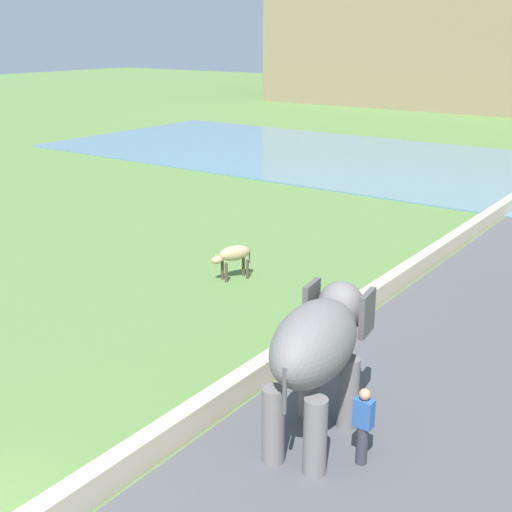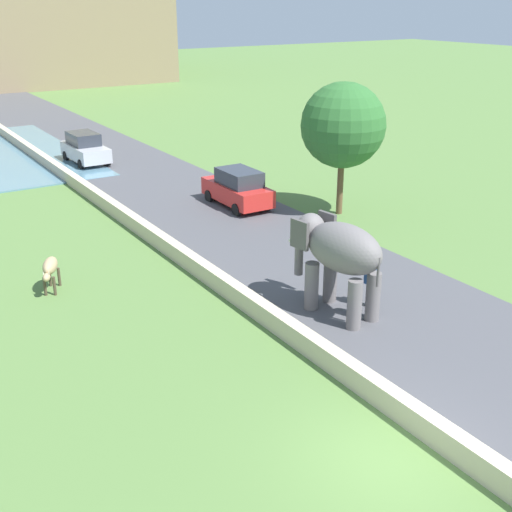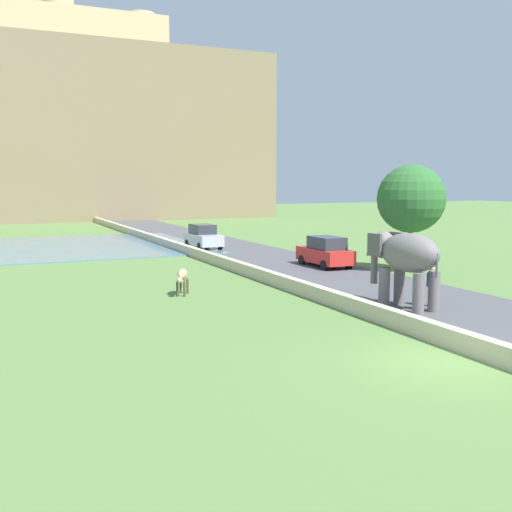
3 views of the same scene
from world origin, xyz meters
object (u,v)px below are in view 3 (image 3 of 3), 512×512
at_px(elephant, 405,257).
at_px(car_silver, 203,237).
at_px(cow_tan, 182,276).
at_px(car_red, 325,252).
at_px(person_beside_elephant, 432,286).

bearing_deg(elephant, car_silver, 89.92).
bearing_deg(cow_tan, car_red, 25.58).
height_order(car_silver, cow_tan, car_silver).
xyz_separation_m(elephant, cow_tan, (-6.97, 6.38, -1.20)).
height_order(car_red, car_silver, same).
bearing_deg(person_beside_elephant, cow_tan, 140.76).
height_order(elephant, car_red, elephant).
bearing_deg(person_beside_elephant, elephant, 167.62).
relative_size(person_beside_elephant, car_red, 0.41).
bearing_deg(car_silver, cow_tan, -112.23).
bearing_deg(elephant, car_red, 74.19).
bearing_deg(car_red, elephant, -105.81).
relative_size(elephant, person_beside_elephant, 2.18).
height_order(person_beside_elephant, cow_tan, person_beside_elephant).
relative_size(elephant, cow_tan, 2.58).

